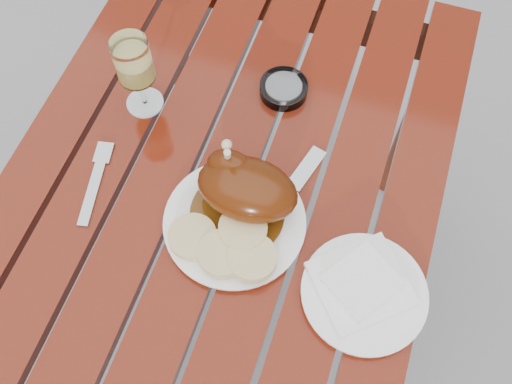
% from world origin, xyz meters
% --- Properties ---
extents(ground, '(60.00, 60.00, 0.00)m').
position_xyz_m(ground, '(0.00, 0.00, 0.00)').
color(ground, slate).
rests_on(ground, ground).
extents(table, '(0.80, 1.20, 0.75)m').
position_xyz_m(table, '(0.00, 0.00, 0.38)').
color(table, maroon).
rests_on(table, ground).
extents(dinner_plate, '(0.32, 0.32, 0.02)m').
position_xyz_m(dinner_plate, '(0.05, -0.06, 0.76)').
color(dinner_plate, white).
rests_on(dinner_plate, table).
extents(roast_duck, '(0.19, 0.17, 0.13)m').
position_xyz_m(roast_duck, '(0.06, -0.01, 0.82)').
color(roast_duck, '#572D09').
rests_on(roast_duck, dinner_plate).
extents(bread_dumplings, '(0.20, 0.14, 0.03)m').
position_xyz_m(bread_dumplings, '(0.06, -0.11, 0.78)').
color(bread_dumplings, '#CAB87B').
rests_on(bread_dumplings, dinner_plate).
extents(wine_glass, '(0.10, 0.10, 0.17)m').
position_xyz_m(wine_glass, '(-0.21, 0.13, 0.84)').
color(wine_glass, '#E9D969').
rests_on(wine_glass, table).
extents(side_plate, '(0.28, 0.28, 0.02)m').
position_xyz_m(side_plate, '(0.30, -0.11, 0.76)').
color(side_plate, white).
rests_on(side_plate, table).
extents(napkin, '(0.20, 0.20, 0.01)m').
position_xyz_m(napkin, '(0.29, -0.10, 0.77)').
color(napkin, white).
rests_on(napkin, side_plate).
extents(ashtray, '(0.12, 0.12, 0.02)m').
position_xyz_m(ashtray, '(0.05, 0.25, 0.76)').
color(ashtray, '#B2B7BC').
rests_on(ashtray, table).
extents(fork, '(0.05, 0.16, 0.01)m').
position_xyz_m(fork, '(-0.22, -0.07, 0.75)').
color(fork, gray).
rests_on(fork, table).
extents(knife, '(0.08, 0.22, 0.01)m').
position_xyz_m(knife, '(0.12, -0.01, 0.75)').
color(knife, gray).
rests_on(knife, table).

